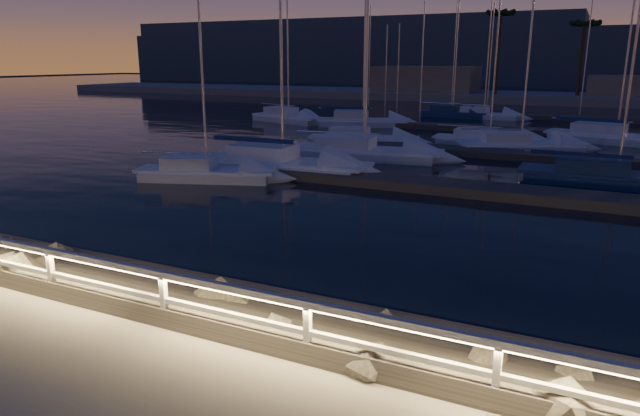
# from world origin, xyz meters

# --- Properties ---
(ground) EXTENTS (400.00, 400.00, 0.00)m
(ground) POSITION_xyz_m (0.00, 0.00, 0.00)
(ground) COLOR gray
(ground) RESTS_ON ground
(harbor_water) EXTENTS (400.00, 440.00, 0.60)m
(harbor_water) POSITION_xyz_m (0.00, 31.22, -0.97)
(harbor_water) COLOR black
(harbor_water) RESTS_ON ground
(guard_rail) EXTENTS (44.11, 0.12, 1.06)m
(guard_rail) POSITION_xyz_m (-0.07, -0.00, 0.77)
(guard_rail) COLOR white
(guard_rail) RESTS_ON ground
(riprap) EXTENTS (32.09, 2.36, 1.25)m
(riprap) POSITION_xyz_m (-5.00, 1.10, -0.13)
(riprap) COLOR slate
(riprap) RESTS_ON ground
(floating_docks) EXTENTS (22.00, 36.00, 0.40)m
(floating_docks) POSITION_xyz_m (0.00, 32.50, -0.40)
(floating_docks) COLOR #595249
(floating_docks) RESTS_ON ground
(far_shore) EXTENTS (160.00, 14.00, 5.20)m
(far_shore) POSITION_xyz_m (-0.12, 74.05, 0.29)
(far_shore) COLOR gray
(far_shore) RESTS_ON ground
(palm_left) EXTENTS (3.00, 3.00, 11.20)m
(palm_left) POSITION_xyz_m (-8.00, 72.00, 10.14)
(palm_left) COLOR brown
(palm_left) RESTS_ON ground
(palm_center) EXTENTS (3.00, 3.00, 9.70)m
(palm_center) POSITION_xyz_m (2.00, 73.00, 8.78)
(palm_center) COLOR brown
(palm_center) RESTS_ON ground
(distant_hills) EXTENTS (230.00, 37.50, 18.00)m
(distant_hills) POSITION_xyz_m (-22.13, 133.69, 4.74)
(distant_hills) COLOR #384657
(distant_hills) RESTS_ON ground
(sailboat_a) EXTENTS (6.65, 3.86, 11.02)m
(sailboat_a) POSITION_xyz_m (-11.32, 13.40, -0.19)
(sailboat_a) COLOR white
(sailboat_a) RESTS_ON ground
(sailboat_b) EXTENTS (8.84, 3.04, 14.86)m
(sailboat_b) POSITION_xyz_m (-9.18, 16.65, -0.12)
(sailboat_b) COLOR white
(sailboat_b) RESTS_ON ground
(sailboat_c) EXTENTS (8.78, 3.53, 14.50)m
(sailboat_c) POSITION_xyz_m (-7.01, 22.19, -0.16)
(sailboat_c) COLOR white
(sailboat_c) RESTS_ON ground
(sailboat_e) EXTENTS (8.04, 4.49, 13.28)m
(sailboat_e) POSITION_xyz_m (-20.21, 37.22, -0.13)
(sailboat_e) COLOR white
(sailboat_e) RESTS_ON ground
(sailboat_f) EXTENTS (7.70, 4.94, 12.81)m
(sailboat_f) POSITION_xyz_m (0.58, 28.69, -0.17)
(sailboat_f) COLOR white
(sailboat_f) RESTS_ON ground
(sailboat_g) EXTENTS (7.21, 2.36, 12.13)m
(sailboat_g) POSITION_xyz_m (-1.55, 30.43, -0.20)
(sailboat_g) COLOR white
(sailboat_g) RESTS_ON ground
(sailboat_h) EXTENTS (8.32, 2.61, 14.00)m
(sailboat_h) POSITION_xyz_m (5.68, 20.55, -0.18)
(sailboat_h) COLOR navy
(sailboat_h) RESTS_ON ground
(sailboat_i) EXTENTS (8.07, 4.78, 13.38)m
(sailboat_i) POSITION_xyz_m (-13.10, 37.14, -0.13)
(sailboat_i) COLOR white
(sailboat_i) RESTS_ON ground
(sailboat_j) EXTENTS (7.40, 3.83, 12.15)m
(sailboat_j) POSITION_xyz_m (-9.04, 27.12, -0.18)
(sailboat_j) COLOR white
(sailboat_j) RESTS_ON ground
(sailboat_k) EXTENTS (9.21, 4.45, 15.07)m
(sailboat_k) POSITION_xyz_m (5.82, 35.24, -0.14)
(sailboat_k) COLOR white
(sailboat_k) RESTS_ON ground
(sailboat_m) EXTENTS (6.84, 2.48, 11.49)m
(sailboat_m) POSITION_xyz_m (-8.14, 48.23, -0.18)
(sailboat_m) COLOR navy
(sailboat_m) RESTS_ON ground
(sailboat_n) EXTENTS (7.03, 2.59, 11.74)m
(sailboat_n) POSITION_xyz_m (-5.18, 48.19, -0.19)
(sailboat_n) COLOR white
(sailboat_n) RESTS_ON ground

